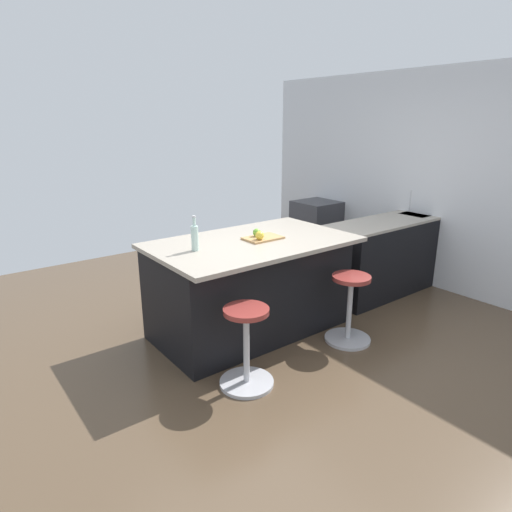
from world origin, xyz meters
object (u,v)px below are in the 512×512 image
oven_range (316,230)px  cutting_board (263,238)px  stool_by_window (349,311)px  apple_yellow (260,235)px  apple_green (257,232)px  water_bottle (195,237)px  stool_middle (246,349)px  kitchen_island (250,285)px

oven_range → cutting_board: cutting_board is taller
cutting_board → stool_by_window: bearing=125.6°
oven_range → stool_by_window: oven_range is taller
apple_yellow → apple_green: size_ratio=1.08×
oven_range → water_bottle: bearing=25.7°
stool_by_window → stool_middle: size_ratio=1.00×
water_bottle → apple_yellow: bearing=169.8°
stool_by_window → cutting_board: bearing=-54.4°
stool_by_window → water_bottle: bearing=-31.8°
cutting_board → apple_green: 0.08m
kitchen_island → water_bottle: bearing=1.0°
oven_range → apple_green: 2.69m
oven_range → stool_by_window: bearing=51.7°
stool_by_window → apple_green: 1.16m
stool_by_window → stool_middle: (1.21, 0.00, 0.00)m
oven_range → kitchen_island: bearing=31.0°
kitchen_island → stool_by_window: size_ratio=2.90×
apple_green → water_bottle: size_ratio=0.25×
stool_middle → water_bottle: (-0.00, -0.75, 0.76)m
stool_middle → kitchen_island: bearing=-128.5°
cutting_board → oven_range: bearing=-146.5°
oven_range → cutting_board: (2.20, 1.45, 0.53)m
stool_middle → cutting_board: 1.19m
oven_range → stool_by_window: (1.70, 2.15, -0.12)m
oven_range → apple_yellow: 2.80m
cutting_board → kitchen_island: bearing=-31.3°
cutting_board → water_bottle: 0.72m
oven_range → stool_by_window: 2.75m
kitchen_island → apple_yellow: bearing=100.3°
stool_middle → apple_yellow: (-0.63, -0.64, 0.70)m
water_bottle → stool_middle: bearing=89.8°
cutting_board → apple_yellow: (0.09, 0.06, 0.05)m
kitchen_island → cutting_board: size_ratio=5.36×
apple_green → water_bottle: 0.69m
kitchen_island → stool_middle: bearing=51.5°
kitchen_island → apple_green: size_ratio=25.12×
cutting_board → apple_yellow: 0.12m
stool_middle → oven_range: bearing=-143.6°
oven_range → water_bottle: 3.30m
stool_by_window → stool_middle: same height
kitchen_island → apple_yellow: (-0.02, 0.12, 0.53)m
oven_range → stool_middle: bearing=36.4°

